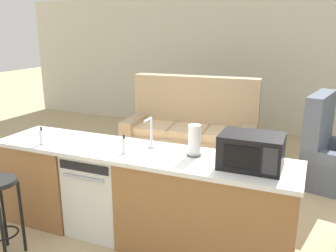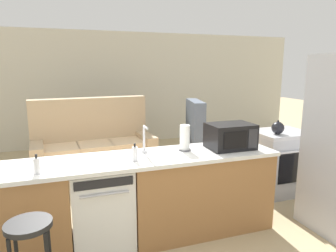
{
  "view_description": "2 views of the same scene",
  "coord_description": "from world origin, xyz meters",
  "px_view_note": "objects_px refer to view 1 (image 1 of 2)",
  "views": [
    {
      "loc": [
        1.62,
        -2.77,
        2.0
      ],
      "look_at": [
        0.33,
        0.31,
        1.08
      ],
      "focal_mm": 38.0,
      "sensor_mm": 36.0,
      "label": 1
    },
    {
      "loc": [
        -0.53,
        -2.86,
        1.8
      ],
      "look_at": [
        0.6,
        0.42,
        1.11
      ],
      "focal_mm": 32.0,
      "sensor_mm": 36.0,
      "label": 2
    }
  ],
  "objects_px": {
    "soap_bottle": "(124,146)",
    "armchair": "(331,159)",
    "bar_stool": "(0,201)",
    "couch": "(192,133)",
    "dishwasher": "(103,190)",
    "microwave": "(251,151)",
    "paper_towel_roll": "(194,141)",
    "dish_soap_bottle": "(42,137)"
  },
  "relations": [
    {
      "from": "bar_stool",
      "to": "dish_soap_bottle",
      "type": "bearing_deg",
      "value": 86.42
    },
    {
      "from": "paper_towel_roll",
      "to": "armchair",
      "type": "xyz_separation_m",
      "value": [
        1.23,
        1.97,
        -0.69
      ]
    },
    {
      "from": "dishwasher",
      "to": "bar_stool",
      "type": "height_order",
      "value": "dishwasher"
    },
    {
      "from": "dishwasher",
      "to": "couch",
      "type": "distance_m",
      "value": 2.34
    },
    {
      "from": "paper_towel_roll",
      "to": "couch",
      "type": "bearing_deg",
      "value": 109.39
    },
    {
      "from": "paper_towel_roll",
      "to": "soap_bottle",
      "type": "relative_size",
      "value": 1.6
    },
    {
      "from": "microwave",
      "to": "couch",
      "type": "relative_size",
      "value": 0.24
    },
    {
      "from": "dishwasher",
      "to": "armchair",
      "type": "height_order",
      "value": "armchair"
    },
    {
      "from": "paper_towel_roll",
      "to": "armchair",
      "type": "relative_size",
      "value": 0.24
    },
    {
      "from": "soap_bottle",
      "to": "dish_soap_bottle",
      "type": "distance_m",
      "value": 0.87
    },
    {
      "from": "microwave",
      "to": "couch",
      "type": "height_order",
      "value": "couch"
    },
    {
      "from": "couch",
      "to": "dishwasher",
      "type": "bearing_deg",
      "value": -93.28
    },
    {
      "from": "soap_bottle",
      "to": "bar_stool",
      "type": "xyz_separation_m",
      "value": [
        -0.9,
        -0.62,
        -0.44
      ]
    },
    {
      "from": "dishwasher",
      "to": "microwave",
      "type": "bearing_deg",
      "value": -0.05
    },
    {
      "from": "couch",
      "to": "armchair",
      "type": "xyz_separation_m",
      "value": [
        2.02,
        -0.28,
        -0.04
      ]
    },
    {
      "from": "paper_towel_roll",
      "to": "bar_stool",
      "type": "height_order",
      "value": "paper_towel_roll"
    },
    {
      "from": "dish_soap_bottle",
      "to": "bar_stool",
      "type": "relative_size",
      "value": 0.24
    },
    {
      "from": "dishwasher",
      "to": "armchair",
      "type": "distance_m",
      "value": 2.98
    },
    {
      "from": "armchair",
      "to": "soap_bottle",
      "type": "bearing_deg",
      "value": -130.12
    },
    {
      "from": "dishwasher",
      "to": "dish_soap_bottle",
      "type": "bearing_deg",
      "value": -160.52
    },
    {
      "from": "paper_towel_roll",
      "to": "soap_bottle",
      "type": "height_order",
      "value": "paper_towel_roll"
    },
    {
      "from": "couch",
      "to": "microwave",
      "type": "bearing_deg",
      "value": -60.8
    },
    {
      "from": "soap_bottle",
      "to": "bar_stool",
      "type": "height_order",
      "value": "soap_bottle"
    },
    {
      "from": "paper_towel_roll",
      "to": "soap_bottle",
      "type": "distance_m",
      "value": 0.64
    },
    {
      "from": "dishwasher",
      "to": "dish_soap_bottle",
      "type": "relative_size",
      "value": 4.77
    },
    {
      "from": "dishwasher",
      "to": "microwave",
      "type": "distance_m",
      "value": 1.57
    },
    {
      "from": "bar_stool",
      "to": "armchair",
      "type": "xyz_separation_m",
      "value": [
        2.73,
        2.79,
        -0.19
      ]
    },
    {
      "from": "dish_soap_bottle",
      "to": "armchair",
      "type": "bearing_deg",
      "value": 39.81
    },
    {
      "from": "paper_towel_roll",
      "to": "dish_soap_bottle",
      "type": "xyz_separation_m",
      "value": [
        -1.47,
        -0.28,
        -0.07
      ]
    },
    {
      "from": "bar_stool",
      "to": "couch",
      "type": "height_order",
      "value": "couch"
    },
    {
      "from": "dishwasher",
      "to": "microwave",
      "type": "xyz_separation_m",
      "value": [
        1.44,
        -0.0,
        0.62
      ]
    },
    {
      "from": "bar_stool",
      "to": "armchair",
      "type": "bearing_deg",
      "value": 45.63
    },
    {
      "from": "paper_towel_roll",
      "to": "bar_stool",
      "type": "relative_size",
      "value": 0.38
    },
    {
      "from": "dishwasher",
      "to": "dish_soap_bottle",
      "type": "distance_m",
      "value": 0.8
    },
    {
      "from": "paper_towel_roll",
      "to": "dish_soap_bottle",
      "type": "distance_m",
      "value": 1.5
    },
    {
      "from": "soap_bottle",
      "to": "bar_stool",
      "type": "relative_size",
      "value": 0.24
    },
    {
      "from": "soap_bottle",
      "to": "microwave",
      "type": "bearing_deg",
      "value": 5.71
    },
    {
      "from": "bar_stool",
      "to": "armchair",
      "type": "distance_m",
      "value": 3.91
    },
    {
      "from": "paper_towel_roll",
      "to": "couch",
      "type": "xyz_separation_m",
      "value": [
        -0.79,
        2.25,
        -0.64
      ]
    },
    {
      "from": "microwave",
      "to": "soap_bottle",
      "type": "distance_m",
      "value": 1.12
    },
    {
      "from": "soap_bottle",
      "to": "armchair",
      "type": "height_order",
      "value": "armchair"
    },
    {
      "from": "soap_bottle",
      "to": "couch",
      "type": "height_order",
      "value": "couch"
    }
  ]
}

